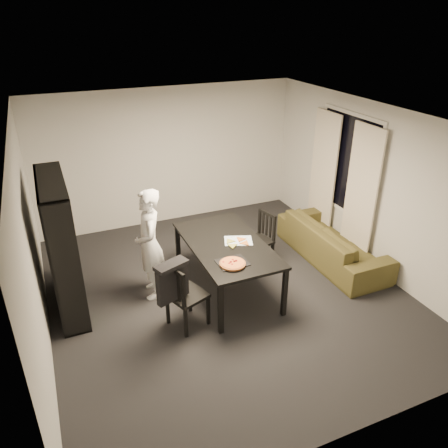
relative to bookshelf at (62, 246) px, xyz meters
name	(u,v)px	position (x,y,z in m)	size (l,w,h in m)	color
room	(226,213)	(2.16, -0.60, 0.35)	(5.01, 5.51, 2.61)	black
window_pane	(348,164)	(4.64, 0.00, 0.55)	(0.02, 1.40, 1.60)	black
window_frame	(347,164)	(4.64, 0.00, 0.55)	(0.03, 1.52, 1.72)	white
curtain_left	(361,195)	(4.56, -0.52, 0.20)	(0.03, 0.70, 2.25)	beige
curtain_right	(323,174)	(4.56, 0.52, 0.20)	(0.03, 0.70, 2.25)	beige
bookshelf	(62,246)	(0.00, 0.00, 0.00)	(0.35, 1.50, 1.90)	black
dining_table	(227,247)	(2.20, -0.54, -0.23)	(1.05, 1.88, 0.78)	black
chair_left	(181,292)	(1.31, -1.11, -0.40)	(0.58, 0.58, 0.97)	black
chair_right	(262,235)	(3.04, -0.06, -0.44)	(0.50, 0.50, 0.90)	black
draped_jacket	(172,280)	(1.19, -1.16, -0.15)	(0.47, 0.32, 0.53)	black
person	(150,245)	(1.15, -0.21, -0.12)	(0.60, 0.40, 1.66)	white
baking_tray	(232,263)	(2.05, -1.06, -0.16)	(0.40, 0.32, 0.01)	black
pepperoni_pizza	(233,264)	(2.03, -1.12, -0.14)	(0.35, 0.35, 0.03)	brown
kitchen_towel	(238,241)	(2.38, -0.54, -0.16)	(0.40, 0.30, 0.01)	white
pizza_slices	(237,242)	(2.34, -0.59, -0.15)	(0.37, 0.31, 0.01)	gold
sofa	(332,242)	(4.18, -0.43, -0.63)	(2.19, 0.86, 0.64)	#45421B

